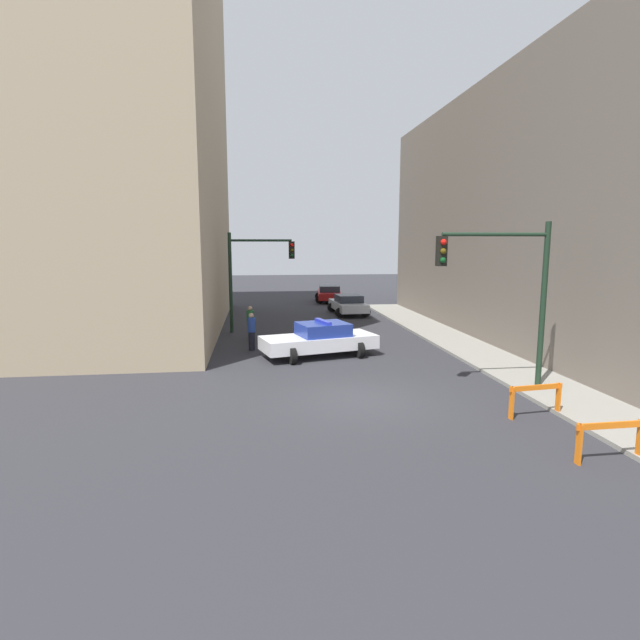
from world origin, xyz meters
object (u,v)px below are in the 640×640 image
at_px(pedestrian_corner, 250,322).
at_px(traffic_light_far, 252,268).
at_px(traffic_light_near, 510,280).
at_px(police_car, 320,339).
at_px(pedestrian_crossing, 252,331).
at_px(barrier_front, 610,435).
at_px(barrier_mid, 536,395).
at_px(parked_car_near, 348,304).
at_px(parked_car_mid, 329,293).

bearing_deg(pedestrian_corner, traffic_light_far, 6.90).
height_order(traffic_light_near, pedestrian_corner, traffic_light_near).
bearing_deg(police_car, traffic_light_far, 9.45).
relative_size(pedestrian_crossing, pedestrian_corner, 1.00).
relative_size(barrier_front, barrier_mid, 1.00).
bearing_deg(parked_car_near, parked_car_mid, 88.86).
height_order(parked_car_near, parked_car_mid, same).
relative_size(police_car, pedestrian_crossing, 3.02).
relative_size(police_car, pedestrian_corner, 3.02).
bearing_deg(barrier_front, parked_car_mid, 93.09).
distance_m(parked_car_mid, pedestrian_crossing, 18.78).
relative_size(pedestrian_corner, barrier_front, 1.04).
relative_size(parked_car_near, barrier_front, 2.74).
bearing_deg(barrier_mid, pedestrian_crossing, 128.60).
bearing_deg(pedestrian_corner, barrier_mid, -138.10).
distance_m(pedestrian_corner, barrier_mid, 14.26).
bearing_deg(traffic_light_near, pedestrian_corner, 130.53).
height_order(traffic_light_far, parked_car_near, traffic_light_far).
bearing_deg(barrier_front, parked_car_near, 93.55).
bearing_deg(pedestrian_corner, parked_car_near, -28.84).
distance_m(traffic_light_near, pedestrian_corner, 12.78).
distance_m(traffic_light_far, barrier_mid, 16.37).
relative_size(traffic_light_near, barrier_front, 3.25).
bearing_deg(barrier_mid, police_car, 121.06).
relative_size(police_car, parked_car_near, 1.14).
bearing_deg(traffic_light_near, barrier_mid, -99.21).
xyz_separation_m(parked_car_near, barrier_mid, (1.39, -20.09, -0.06)).
bearing_deg(parked_car_near, traffic_light_near, -86.95).
distance_m(parked_car_near, pedestrian_corner, 10.28).
height_order(traffic_light_far, barrier_front, traffic_light_far).
relative_size(police_car, barrier_mid, 3.14).
xyz_separation_m(parked_car_mid, barrier_mid, (1.60, -27.35, -0.06)).
xyz_separation_m(traffic_light_near, barrier_front, (-0.37, -5.33, -2.91)).
bearing_deg(parked_car_near, pedestrian_corner, -130.77).
bearing_deg(traffic_light_near, pedestrian_crossing, 138.69).
height_order(traffic_light_far, barrier_mid, traffic_light_far).
distance_m(pedestrian_crossing, barrier_mid, 12.25).
height_order(police_car, barrier_front, police_car).
distance_m(pedestrian_corner, barrier_front, 16.73).
xyz_separation_m(traffic_light_far, parked_car_near, (6.24, 5.88, -2.72)).
distance_m(traffic_light_near, police_car, 8.10).
relative_size(pedestrian_crossing, barrier_front, 1.04).
height_order(parked_car_mid, pedestrian_crossing, pedestrian_crossing).
bearing_deg(traffic_light_far, traffic_light_near, -55.56).
distance_m(traffic_light_near, barrier_front, 6.09).
bearing_deg(pedestrian_corner, police_car, -134.90).
relative_size(parked_car_mid, barrier_mid, 2.80).
xyz_separation_m(parked_car_near, barrier_front, (1.42, -22.93, -0.06)).
bearing_deg(traffic_light_far, parked_car_near, 43.31).
bearing_deg(police_car, barrier_front, -170.71).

